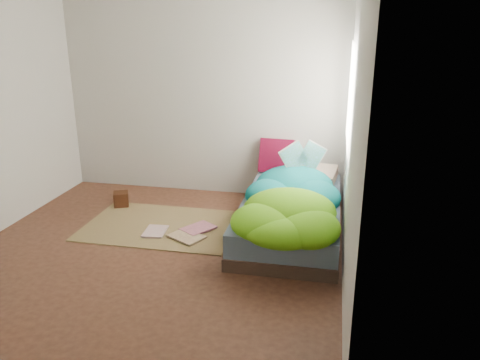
# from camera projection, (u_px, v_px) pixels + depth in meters

# --- Properties ---
(ground) EXTENTS (3.50, 3.50, 0.00)m
(ground) POSITION_uv_depth(u_px,v_px,m) (156.00, 250.00, 4.48)
(ground) COLOR #422519
(ground) RESTS_ON ground
(room_walls) EXTENTS (3.54, 3.54, 2.62)m
(room_walls) POSITION_uv_depth(u_px,v_px,m) (146.00, 78.00, 3.97)
(room_walls) COLOR beige
(room_walls) RESTS_ON ground
(bed) EXTENTS (1.00, 2.00, 0.34)m
(bed) POSITION_uv_depth(u_px,v_px,m) (291.00, 215.00, 4.86)
(bed) COLOR #37291E
(bed) RESTS_ON ground
(duvet) EXTENTS (0.96, 1.84, 0.34)m
(duvet) POSITION_uv_depth(u_px,v_px,m) (290.00, 192.00, 4.55)
(duvet) COLOR #07646C
(duvet) RESTS_ON bed
(rug) EXTENTS (1.60, 1.10, 0.01)m
(rug) POSITION_uv_depth(u_px,v_px,m) (161.00, 226.00, 5.01)
(rug) COLOR brown
(rug) RESTS_ON ground
(pillow_floral) EXTENTS (0.64, 0.45, 0.13)m
(pillow_floral) POSITION_uv_depth(u_px,v_px,m) (310.00, 174.00, 5.41)
(pillow_floral) COLOR beige
(pillow_floral) RESTS_ON bed
(pillow_magenta) EXTENTS (0.42, 0.16, 0.41)m
(pillow_magenta) POSITION_uv_depth(u_px,v_px,m) (277.00, 156.00, 5.64)
(pillow_magenta) COLOR #53051F
(pillow_magenta) RESTS_ON bed
(open_book) EXTENTS (0.43, 0.26, 0.26)m
(open_book) POSITION_uv_depth(u_px,v_px,m) (304.00, 147.00, 5.00)
(open_book) COLOR #297D37
(open_book) RESTS_ON duvet
(wooden_box) EXTENTS (0.22, 0.22, 0.17)m
(wooden_box) POSITION_uv_depth(u_px,v_px,m) (121.00, 199.00, 5.53)
(wooden_box) COLOR #34170B
(wooden_box) RESTS_ON rug
(floor_book_a) EXTENTS (0.24, 0.32, 0.02)m
(floor_book_a) POSITION_uv_depth(u_px,v_px,m) (145.00, 231.00, 4.84)
(floor_book_a) COLOR beige
(floor_book_a) RESTS_ON rug
(floor_book_b) EXTENTS (0.39, 0.41, 0.03)m
(floor_book_b) POSITION_uv_depth(u_px,v_px,m) (191.00, 225.00, 4.97)
(floor_book_b) COLOR #C67282
(floor_book_b) RESTS_ON rug
(floor_book_c) EXTENTS (0.42, 0.38, 0.03)m
(floor_book_c) POSITION_uv_depth(u_px,v_px,m) (178.00, 241.00, 4.61)
(floor_book_c) COLOR tan
(floor_book_c) RESTS_ON rug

